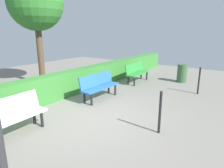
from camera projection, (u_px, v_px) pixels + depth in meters
The scene contains 9 objects.
ground_plane at pixel (91, 118), 5.42m from camera, with size 18.53×18.53×0.00m, color gray.
bench_green at pixel (137, 72), 9.05m from camera, with size 1.61×0.53×0.86m.
bench_blue at pixel (99, 85), 6.82m from camera, with size 1.61×0.47×0.86m.
bench_white at pixel (14, 114), 4.46m from camera, with size 1.43×0.52×0.86m.
hedge_row at pixel (72, 82), 7.42m from camera, with size 14.53×0.52×0.87m, color #387F33.
tree_near at pixel (36, 4), 7.96m from camera, with size 2.20×2.20×4.46m.
railing_post_near at pixel (199, 81), 7.32m from camera, with size 0.06×0.06×1.00m, color black.
railing_post_mid at pixel (160, 113), 4.50m from camera, with size 0.06×0.06×1.00m, color black.
trash_bin at pixel (182, 73), 9.05m from camera, with size 0.43×0.43×0.81m, color #385938.
Camera 1 is at (3.71, 3.39, 2.30)m, focal length 32.02 mm.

